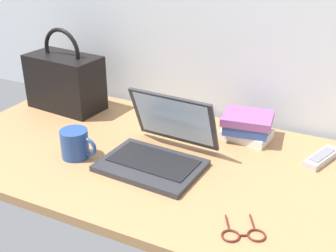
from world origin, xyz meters
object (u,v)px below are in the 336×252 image
at_px(laptop, 159,149).
at_px(coffee_mug, 75,143).
at_px(eyeglasses, 243,234).
at_px(remote_control_near, 322,158).
at_px(handbag, 65,81).
at_px(book_stack, 247,126).

bearing_deg(laptop, coffee_mug, -159.92).
bearing_deg(laptop, eyeglasses, -33.39).
bearing_deg(remote_control_near, eyeglasses, -104.32).
relative_size(coffee_mug, handbag, 0.39).
height_order(laptop, eyeglasses, laptop).
xyz_separation_m(coffee_mug, book_stack, (0.46, 0.37, 0.00)).
bearing_deg(book_stack, remote_control_near, -10.07).
height_order(remote_control_near, eyeglasses, remote_control_near).
bearing_deg(remote_control_near, book_stack, 169.93).
bearing_deg(remote_control_near, coffee_mug, -155.84).
xyz_separation_m(remote_control_near, handbag, (-1.01, -0.00, 0.10)).
bearing_deg(eyeglasses, laptop, 146.61).
bearing_deg(handbag, laptop, -22.70).
height_order(laptop, book_stack, laptop).
bearing_deg(remote_control_near, handbag, -179.72).
relative_size(eyeglasses, handbag, 0.41).
bearing_deg(coffee_mug, handbag, 131.79).
bearing_deg(remote_control_near, laptop, -153.71).
bearing_deg(laptop, book_stack, 53.73).
relative_size(laptop, remote_control_near, 1.94).
xyz_separation_m(laptop, coffee_mug, (-0.26, -0.09, 0.00)).
bearing_deg(book_stack, eyeglasses, -73.99).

